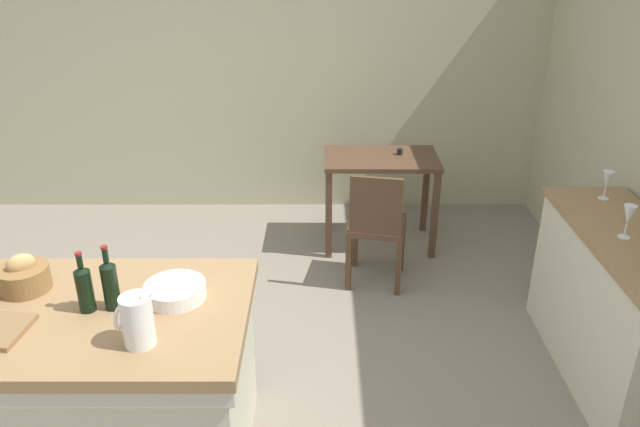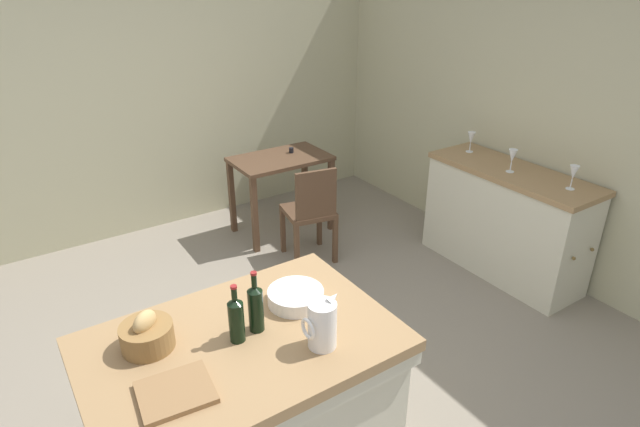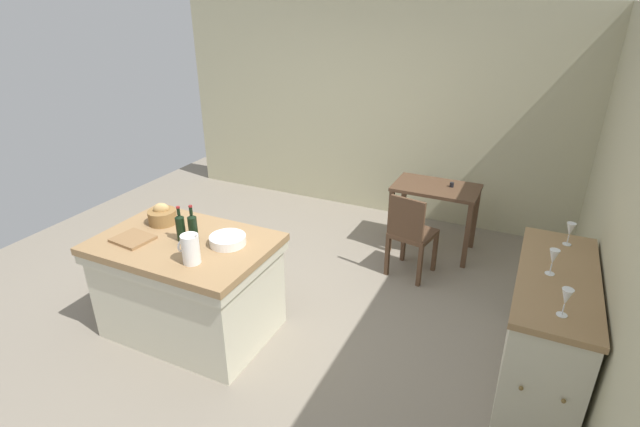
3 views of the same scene
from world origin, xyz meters
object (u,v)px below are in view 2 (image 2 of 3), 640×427
Objects in this scene: island_table at (246,403)px; wine_glass_far_left at (573,173)px; cutting_board at (176,392)px; wine_bottle_dark at (256,307)px; wooden_chair at (311,211)px; wine_glass_left at (512,157)px; wine_bottle_amber at (236,318)px; wash_bowl at (296,297)px; side_cabinet at (505,221)px; writing_desk at (281,170)px; wine_glass_middle at (471,138)px; pitcher at (322,324)px; bread_basket at (147,335)px.

wine_glass_far_left is at bearing 2.90° from island_table.
wine_bottle_dark reaches higher than cutting_board.
wooden_chair is 4.83× the size of wine_glass_left.
cutting_board is 0.51m from wine_bottle_dark.
wine_bottle_amber reaches higher than wine_glass_far_left.
side_cabinet is at bearing 12.33° from wash_bowl.
wine_glass_far_left is at bearing -87.58° from side_cabinet.
wine_glass_middle is (1.24, -1.17, 0.40)m from writing_desk.
wine_glass_left is (1.14, -1.69, 0.41)m from writing_desk.
writing_desk is (1.52, 2.30, 0.17)m from island_table.
writing_desk is 3.38× the size of pitcher.
bread_basket reaches higher than wooden_chair.
wine_bottle_amber is 1.64× the size of wine_glass_middle.
side_cabinet is 2.45m from wash_bowl.
wine_glass_far_left is (3.10, 0.30, 0.17)m from cutting_board.
wine_bottle_dark is 1.69× the size of wine_glass_left.
wooden_chair is 2.16m from wine_bottle_dark.
wine_bottle_dark is (-2.62, -0.60, 0.53)m from side_cabinet.
side_cabinet is 7.90× the size of wine_glass_middle.
side_cabinet is 7.58× the size of wine_glass_left.
side_cabinet is 0.59m from wine_glass_left.
wine_bottle_dark is 1.76× the size of wine_glass_middle.
cutting_board is at bearing -159.50° from wash_bowl.
cutting_board is 0.99× the size of wine_bottle_amber.
wooden_chair reaches higher than island_table.
side_cabinet is at bearing 92.42° from wine_glass_far_left.
wooden_chair is at bearing 39.09° from bread_basket.
bread_basket is at bearing 161.23° from wine_bottle_dark.
wash_bowl is at bearing 16.30° from island_table.
pitcher is at bearing -39.39° from wine_bottle_amber.
wooden_chair is at bearing 139.77° from wine_glass_left.
wine_glass_left is at bearing -40.23° from wooden_chair.
wash_bowl is 0.39m from wine_bottle_amber.
wine_bottle_dark is at bearing 13.63° from island_table.
wine_glass_left is at bearing 12.93° from wine_bottle_dark.
bread_basket is (-0.73, 0.08, 0.03)m from wash_bowl.
wash_bowl reaches higher than side_cabinet.
wash_bowl is (0.07, 0.35, -0.08)m from pitcher.
pitcher is (0.29, -0.24, 0.51)m from island_table.
island_table is 4.88× the size of cutting_board.
wine_glass_far_left is (2.45, 0.38, 0.06)m from pitcher.
writing_desk is at bearing 125.58° from side_cabinet.
side_cabinet is 2.84m from wine_bottle_amber.
side_cabinet is 2.63m from pitcher.
cutting_board is (-3.08, -0.79, 0.41)m from side_cabinet.
wash_bowl reaches higher than island_table.
cutting_board is 3.12m from wine_glass_far_left.
wine_glass_far_left is (2.38, 0.03, 0.14)m from wash_bowl.
wine_bottle_dark is at bearing 10.16° from wine_bottle_amber.
side_cabinet reaches higher than island_table.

